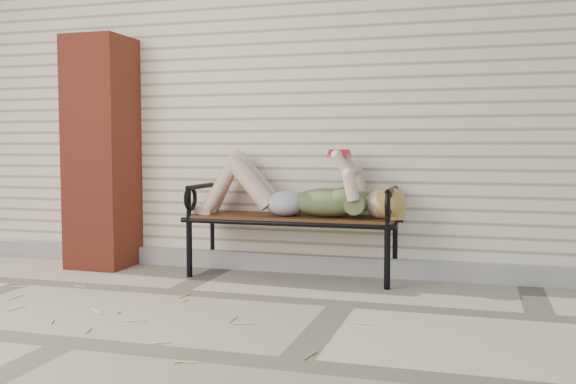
% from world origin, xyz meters
% --- Properties ---
extents(ground, '(80.00, 80.00, 0.00)m').
position_xyz_m(ground, '(0.00, 0.00, 0.00)').
color(ground, gray).
rests_on(ground, ground).
extents(house_wall, '(8.00, 4.00, 3.00)m').
position_xyz_m(house_wall, '(0.00, 3.00, 1.50)').
color(house_wall, '#F4E0BF').
rests_on(house_wall, ground).
extents(foundation_strip, '(8.00, 0.10, 0.15)m').
position_xyz_m(foundation_strip, '(0.00, 0.97, 0.07)').
color(foundation_strip, '#AEA79D').
rests_on(foundation_strip, ground).
extents(brick_pillar, '(0.50, 0.50, 2.00)m').
position_xyz_m(brick_pillar, '(-2.30, 0.75, 1.00)').
color(brick_pillar, '#A23924').
rests_on(brick_pillar, ground).
extents(garden_bench, '(1.81, 0.72, 1.17)m').
position_xyz_m(garden_bench, '(-0.57, 0.88, 0.66)').
color(garden_bench, black).
rests_on(garden_bench, ground).
extents(reading_woman, '(1.71, 0.39, 0.54)m').
position_xyz_m(reading_woman, '(-0.56, 0.74, 0.70)').
color(reading_woman, '#093B43').
rests_on(reading_woman, ground).
extents(straw_scatter, '(2.47, 1.51, 0.01)m').
position_xyz_m(straw_scatter, '(-1.57, -0.84, 0.01)').
color(straw_scatter, '#D3C566').
rests_on(straw_scatter, ground).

